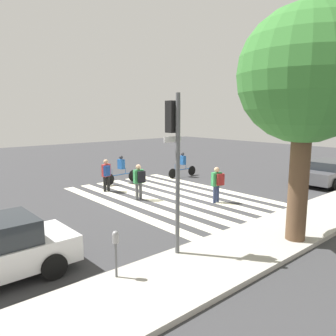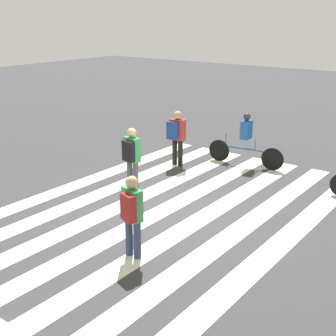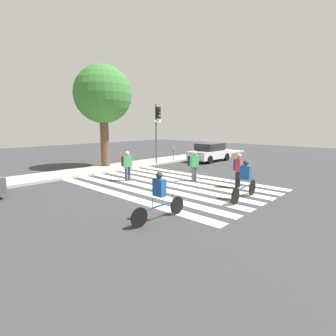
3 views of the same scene
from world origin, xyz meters
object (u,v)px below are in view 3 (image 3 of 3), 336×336
traffic_light (157,123)px  car_parked_dark_suv (210,152)px  pedestrian_adult_yellow_jacket (127,164)px  parking_meter (173,150)px  cyclist_mid_street (159,194)px  pedestrian_child_with_backpack (238,168)px  street_tree (103,95)px  pedestrian_adult_tall_backpack (194,163)px  cyclist_far_lane (245,179)px

traffic_light → car_parked_dark_suv: bearing=-22.0°
pedestrian_adult_yellow_jacket → parking_meter: bearing=-138.7°
car_parked_dark_suv → cyclist_mid_street: bearing=-153.0°
pedestrian_child_with_backpack → parking_meter: bearing=-136.7°
car_parked_dark_suv → street_tree: bearing=155.0°
pedestrian_adult_yellow_jacket → pedestrian_adult_tall_backpack: 3.58m
street_tree → cyclist_mid_street: bearing=-115.2°
pedestrian_adult_yellow_jacket → cyclist_mid_street: bearing=79.0°
cyclist_mid_street → car_parked_dark_suv: (12.61, 6.64, -0.10)m
street_tree → cyclist_mid_street: (-4.79, -10.17, -4.15)m
cyclist_mid_street → pedestrian_adult_tall_backpack: bearing=28.5°
street_tree → cyclist_far_lane: bearing=-94.0°
pedestrian_child_with_backpack → car_parked_dark_suv: (6.91, 6.27, -0.22)m
traffic_light → pedestrian_adult_tall_backpack: bearing=-116.9°
traffic_light → pedestrian_child_with_backpack: 8.70m
parking_meter → cyclist_mid_street: 13.39m
traffic_light → street_tree: bearing=152.9°
pedestrian_adult_tall_backpack → car_parked_dark_suv: bearing=-141.1°
street_tree → pedestrian_child_with_backpack: bearing=-84.7°
cyclist_far_lane → car_parked_dark_suv: (8.59, 7.50, -0.11)m
parking_meter → pedestrian_adult_yellow_jacket: bearing=-156.6°
pedestrian_adult_tall_backpack → street_tree: bearing=-74.5°
traffic_light → street_tree: (-3.44, 1.76, 1.85)m
street_tree → pedestrian_adult_yellow_jacket: street_tree is taller
pedestrian_adult_yellow_jacket → cyclist_mid_street: size_ratio=0.72×
pedestrian_adult_yellow_jacket → cyclist_far_lane: size_ratio=0.67×
parking_meter → cyclist_mid_street: cyclist_mid_street is taller
parking_meter → cyclist_far_lane: size_ratio=0.53×
pedestrian_child_with_backpack → traffic_light: bearing=-125.2°
pedestrian_adult_yellow_jacket → pedestrian_child_with_backpack: 5.77m
pedestrian_adult_yellow_jacket → car_parked_dark_suv: size_ratio=0.39×
parking_meter → car_parked_dark_suv: car_parked_dark_suv is taller
pedestrian_child_with_backpack → cyclist_far_lane: size_ratio=0.69×
traffic_light → pedestrian_adult_tall_backpack: size_ratio=2.71×
cyclist_mid_street → street_tree: bearing=65.9°
pedestrian_child_with_backpack → cyclist_far_lane: pedestrian_child_with_backpack is taller
street_tree → car_parked_dark_suv: 9.58m
car_parked_dark_suv → traffic_light: bearing=157.3°
pedestrian_child_with_backpack → car_parked_dark_suv: bearing=-155.5°
traffic_light → cyclist_mid_street: (-8.23, -8.41, -2.30)m
cyclist_far_lane → traffic_light: bearing=60.7°
parking_meter → street_tree: street_tree is taller
pedestrian_adult_tall_backpack → car_parked_dark_suv: pedestrian_adult_tall_backpack is taller
pedestrian_adult_yellow_jacket → car_parked_dark_suv: bearing=-155.2°
traffic_light → pedestrian_adult_tall_backpack: (-2.85, -5.61, -2.19)m
car_parked_dark_suv → pedestrian_child_with_backpack: bearing=-138.6°
pedestrian_adult_tall_backpack → traffic_light: bearing=-106.0°
cyclist_mid_street → car_parked_dark_suv: 14.25m
traffic_light → cyclist_far_lane: size_ratio=1.87×
pedestrian_adult_yellow_jacket → pedestrian_adult_tall_backpack: (2.36, -2.69, 0.02)m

